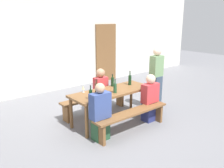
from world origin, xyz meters
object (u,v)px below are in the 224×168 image
object	(u,v)px
bench_near	(132,116)
wine_bottle_4	(97,89)
wine_bottle_3	(112,82)
seated_guest_near_0	(100,114)
tasting_table	(112,94)
wooden_door	(106,53)
wine_bottle_1	(115,88)
standing_host	(156,80)
wine_bottle_0	(91,94)
wine_glass_1	(83,88)
seated_guest_far_0	(101,92)
seated_guest_near_1	(150,99)
wine_bottle_2	(130,80)
wine_glass_0	(98,91)
bench_far	(95,100)

from	to	relation	value
bench_near	wine_bottle_4	bearing A→B (deg)	124.15
wine_bottle_3	seated_guest_near_0	world-z (taller)	seated_guest_near_0
tasting_table	wine_bottle_3	world-z (taller)	wine_bottle_3
wooden_door	wine_bottle_1	size ratio (longest dim) A/B	6.82
standing_host	wine_bottle_0	bearing A→B (deg)	2.52
wooden_door	wine_bottle_0	size ratio (longest dim) A/B	7.14
wine_glass_1	wooden_door	bearing A→B (deg)	44.48
seated_guest_near_0	seated_guest_far_0	size ratio (longest dim) A/B	0.99
seated_guest_near_1	standing_host	xyz separation A→B (m)	(0.65, 0.39, 0.27)
wooden_door	wine_bottle_0	world-z (taller)	wooden_door
tasting_table	seated_guest_near_0	bearing A→B (deg)	-144.54
standing_host	tasting_table	bearing A→B (deg)	-4.87
wine_bottle_3	wine_glass_1	world-z (taller)	wine_bottle_3
wine_bottle_3	standing_host	bearing A→B (deg)	-18.59
tasting_table	bench_near	bearing A→B (deg)	-90.00
tasting_table	seated_guest_far_0	bearing A→B (deg)	82.76
seated_guest_far_0	wine_bottle_4	bearing A→B (deg)	-43.85
tasting_table	wine_bottle_2	world-z (taller)	wine_bottle_2
wooden_door	tasting_table	world-z (taller)	wooden_door
wine_bottle_4	seated_guest_far_0	bearing A→B (deg)	46.15
wine_bottle_0	wine_bottle_2	world-z (taller)	wine_bottle_2
wine_glass_1	seated_guest_near_1	size ratio (longest dim) A/B	0.14
wine_bottle_4	standing_host	bearing A→B (deg)	-3.25
wooden_door	wine_bottle_4	distance (m)	4.07
wine_bottle_0	wine_bottle_4	distance (m)	0.34
wine_bottle_2	seated_guest_near_0	xyz separation A→B (m)	(-1.34, -0.59, -0.33)
seated_guest_far_0	wine_bottle_0	bearing A→B (deg)	-47.65
wine_glass_1	seated_guest_far_0	xyz separation A→B (m)	(0.64, 0.22, -0.29)
wine_bottle_4	seated_guest_far_0	distance (m)	0.79
wine_glass_0	seated_guest_far_0	world-z (taller)	seated_guest_far_0
wine_bottle_2	wine_bottle_4	world-z (taller)	wine_bottle_2
wine_bottle_0	wine_bottle_1	distance (m)	0.66
seated_guest_near_1	seated_guest_far_0	world-z (taller)	seated_guest_far_0
wine_bottle_0	wine_bottle_2	bearing A→B (deg)	12.18
wine_glass_0	wine_glass_1	distance (m)	0.41
bench_near	wine_bottle_3	size ratio (longest dim) A/B	6.26
wine_bottle_0	bench_far	bearing A→B (deg)	50.23
wine_bottle_4	seated_guest_near_0	world-z (taller)	seated_guest_near_0
bench_near	seated_guest_near_1	bearing A→B (deg)	11.98
wine_bottle_4	seated_guest_near_0	bearing A→B (deg)	-119.22
wooden_door	wine_glass_1	world-z (taller)	wooden_door
wine_glass_1	seated_guest_far_0	size ratio (longest dim) A/B	0.13
bench_near	standing_host	bearing A→B (deg)	21.77
bench_near	wine_bottle_0	xyz separation A→B (m)	(-0.72, 0.45, 0.51)
wine_bottle_3	wine_glass_0	bearing A→B (deg)	-152.14
wine_bottle_2	seated_guest_far_0	world-z (taller)	seated_guest_far_0
wine_bottle_4	standing_host	world-z (taller)	standing_host
wine_bottle_0	seated_guest_near_0	xyz separation A→B (m)	(0.01, -0.30, -0.32)
seated_guest_near_1	wine_glass_1	bearing A→B (deg)	58.01
tasting_table	seated_guest_near_0	xyz separation A→B (m)	(-0.71, -0.51, -0.12)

